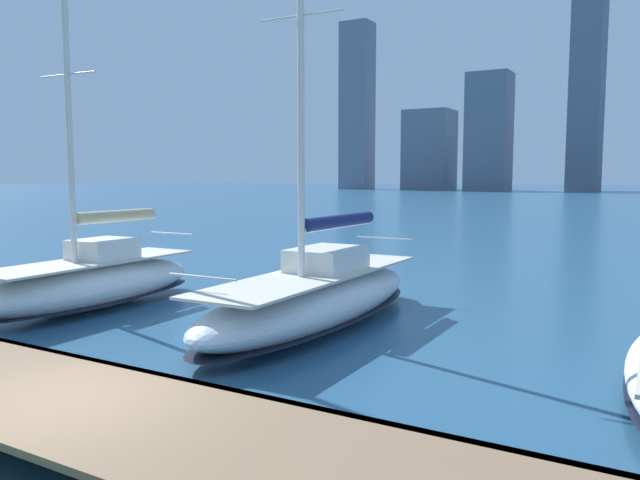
% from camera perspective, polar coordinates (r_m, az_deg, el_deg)
% --- Properties ---
extents(ground_plane, '(600.00, 600.00, 0.00)m').
position_cam_1_polar(ground_plane, '(9.67, -21.82, -16.43)').
color(ground_plane, '#28567A').
extents(dock_pier, '(28.00, 2.80, 0.60)m').
position_cam_1_polar(dock_pier, '(9.54, -21.48, -13.26)').
color(dock_pier, '#896B4C').
rests_on(dock_pier, ground).
extents(sailboat_navy, '(2.56, 9.17, 11.02)m').
position_cam_1_polar(sailboat_navy, '(15.06, -0.30, -5.13)').
color(sailboat_navy, silver).
rests_on(sailboat_navy, ground).
extents(sailboat_tan, '(2.49, 7.29, 9.48)m').
position_cam_1_polar(sailboat_tan, '(18.21, -20.08, -3.55)').
color(sailboat_tan, white).
rests_on(sailboat_tan, ground).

